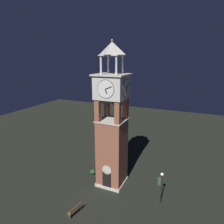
# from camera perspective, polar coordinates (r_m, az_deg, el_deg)

# --- Properties ---
(ground) EXTENTS (80.00, 80.00, 0.00)m
(ground) POSITION_cam_1_polar(r_m,az_deg,el_deg) (26.84, 0.00, -19.21)
(ground) COLOR black
(clock_tower) EXTENTS (3.56, 3.56, 16.98)m
(clock_tower) POSITION_cam_1_polar(r_m,az_deg,el_deg) (23.64, -0.00, -5.13)
(clock_tower) COLOR #93543D
(clock_tower) RESTS_ON ground
(park_bench) EXTENTS (0.74, 1.65, 0.95)m
(park_bench) POSITION_cam_1_polar(r_m,az_deg,el_deg) (22.64, -10.37, -25.48)
(park_bench) COLOR brown
(park_bench) RESTS_ON ground
(lamp_post) EXTENTS (0.36, 0.36, 3.72)m
(lamp_post) POSITION_cam_1_polar(r_m,az_deg,el_deg) (22.82, 13.78, -18.70)
(lamp_post) COLOR black
(lamp_post) RESTS_ON ground
(trash_bin) EXTENTS (0.52, 0.52, 0.80)m
(trash_bin) POSITION_cam_1_polar(r_m,az_deg,el_deg) (26.99, 13.26, -18.43)
(trash_bin) COLOR #38513D
(trash_bin) RESTS_ON ground
(shrub_near_entry) EXTENTS (0.76, 0.76, 0.68)m
(shrub_near_entry) POSITION_cam_1_polar(r_m,az_deg,el_deg) (28.36, -5.42, -16.41)
(shrub_near_entry) COLOR #234C28
(shrub_near_entry) RESTS_ON ground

